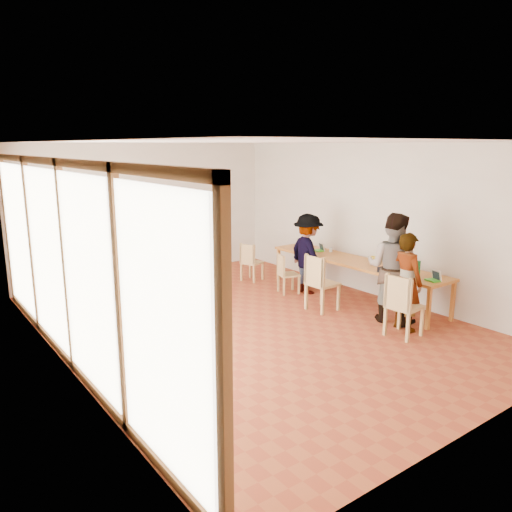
{
  "coord_description": "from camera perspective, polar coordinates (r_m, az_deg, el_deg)",
  "views": [
    {
      "loc": [
        -4.67,
        -6.47,
        2.95
      ],
      "look_at": [
        0.26,
        0.22,
        1.1
      ],
      "focal_mm": 35.0,
      "sensor_mm": 36.0,
      "label": 1
    }
  ],
  "objects": [
    {
      "name": "pink_phone",
      "position": [
        9.23,
        14.13,
        -1.58
      ],
      "size": [
        0.05,
        0.1,
        0.01
      ],
      "primitive_type": "cube",
      "color": "#E63C9D",
      "rests_on": "communal_table"
    },
    {
      "name": "black_pouch",
      "position": [
        9.08,
        14.61,
        -1.6
      ],
      "size": [
        0.16,
        0.26,
        0.09
      ],
      "primitive_type": "cube",
      "color": "black",
      "rests_on": "communal_table"
    },
    {
      "name": "wall_front",
      "position": [
        5.48,
        24.81,
        -3.99
      ],
      "size": [
        6.0,
        0.1,
        3.0
      ],
      "primitive_type": "cube",
      "color": "beige",
      "rests_on": "ground"
    },
    {
      "name": "chair_mid",
      "position": [
        9.02,
        7.16,
        -2.42
      ],
      "size": [
        0.5,
        0.5,
        0.55
      ],
      "rotation": [
        0.0,
        0.0,
        0.04
      ],
      "color": "tan",
      "rests_on": "ground"
    },
    {
      "name": "chair_spare",
      "position": [
        8.3,
        -16.81,
        -4.22
      ],
      "size": [
        0.63,
        0.63,
        0.55
      ],
      "rotation": [
        0.0,
        0.0,
        2.76
      ],
      "color": "tan",
      "rests_on": "ground"
    },
    {
      "name": "person_near",
      "position": [
        8.38,
        16.82,
        -2.84
      ],
      "size": [
        0.43,
        0.61,
        1.61
      ],
      "primitive_type": "imported",
      "rotation": [
        0.0,
        0.0,
        1.49
      ],
      "color": "gray",
      "rests_on": "ground"
    },
    {
      "name": "wall_right",
      "position": [
        10.14,
        13.36,
        3.98
      ],
      "size": [
        0.1,
        8.0,
        3.0
      ],
      "primitive_type": "cube",
      "color": "beige",
      "rests_on": "ground"
    },
    {
      "name": "ceiling",
      "position": [
        7.98,
        -0.58,
        13.05
      ],
      "size": [
        6.0,
        8.0,
        0.04
      ],
      "primitive_type": "cube",
      "color": "white",
      "rests_on": "wall_back"
    },
    {
      "name": "person_mid",
      "position": [
        8.69,
        15.3,
        -1.32
      ],
      "size": [
        0.96,
        1.08,
        1.87
      ],
      "primitive_type": "imported",
      "rotation": [
        0.0,
        0.0,
        1.89
      ],
      "color": "gray",
      "rests_on": "ground"
    },
    {
      "name": "communal_table",
      "position": [
        9.93,
        11.19,
        -0.79
      ],
      "size": [
        0.8,
        4.0,
        0.75
      ],
      "color": "#BA7129",
      "rests_on": "ground"
    },
    {
      "name": "green_bottle",
      "position": [
        8.93,
        18.06,
        -1.43
      ],
      "size": [
        0.07,
        0.07,
        0.28
      ],
      "primitive_type": "cylinder",
      "color": "#12692A",
      "rests_on": "communal_table"
    },
    {
      "name": "laptop_near",
      "position": [
        8.79,
        19.72,
        -2.36
      ],
      "size": [
        0.23,
        0.25,
        0.18
      ],
      "rotation": [
        0.0,
        0.0,
        -0.23
      ],
      "color": "green",
      "rests_on": "communal_table"
    },
    {
      "name": "side_table",
      "position": [
        9.92,
        -18.6,
        -1.42
      ],
      "size": [
        0.9,
        0.9,
        0.75
      ],
      "rotation": [
        0.0,
        0.0,
        -0.39
      ],
      "color": "#BA7129",
      "rests_on": "ground"
    },
    {
      "name": "chair_near",
      "position": [
        8.05,
        16.26,
        -4.79
      ],
      "size": [
        0.51,
        0.51,
        0.54
      ],
      "rotation": [
        0.0,
        0.0,
        0.1
      ],
      "color": "tan",
      "rests_on": "ground"
    },
    {
      "name": "ground",
      "position": [
        8.51,
        -0.53,
        -7.75
      ],
      "size": [
        8.0,
        8.0,
        0.0
      ],
      "primitive_type": "plane",
      "color": "#9D4826",
      "rests_on": "ground"
    },
    {
      "name": "laptop_mid",
      "position": [
        9.26,
        15.48,
        -1.32
      ],
      "size": [
        0.27,
        0.28,
        0.19
      ],
      "rotation": [
        0.0,
        0.0,
        -0.41
      ],
      "color": "green",
      "rests_on": "communal_table"
    },
    {
      "name": "chair_empty",
      "position": [
        10.97,
        -0.73,
        -0.25
      ],
      "size": [
        0.51,
        0.51,
        0.45
      ],
      "rotation": [
        0.0,
        0.0,
        0.34
      ],
      "color": "tan",
      "rests_on": "ground"
    },
    {
      "name": "wall_back",
      "position": [
        11.56,
        -12.29,
        5.05
      ],
      "size": [
        6.0,
        0.1,
        3.0
      ],
      "primitive_type": "cube",
      "color": "beige",
      "rests_on": "ground"
    },
    {
      "name": "yellow_mug",
      "position": [
        9.92,
        13.27,
        -0.32
      ],
      "size": [
        0.16,
        0.16,
        0.1
      ],
      "primitive_type": "imported",
      "rotation": [
        0.0,
        0.0,
        -0.43
      ],
      "color": "yellow",
      "rests_on": "communal_table"
    },
    {
      "name": "laptop_far",
      "position": [
        10.71,
        7.33,
        0.85
      ],
      "size": [
        0.23,
        0.25,
        0.18
      ],
      "rotation": [
        0.0,
        0.0,
        -0.25
      ],
      "color": "green",
      "rests_on": "communal_table"
    },
    {
      "name": "person_far",
      "position": [
        10.09,
        5.94,
        0.24
      ],
      "size": [
        0.77,
        1.13,
        1.62
      ],
      "primitive_type": "imported",
      "rotation": [
        0.0,
        0.0,
        1.41
      ],
      "color": "gray",
      "rests_on": "ground"
    },
    {
      "name": "chair_far",
      "position": [
        10.09,
        3.29,
        -1.56
      ],
      "size": [
        0.47,
        0.47,
        0.43
      ],
      "rotation": [
        0.0,
        0.0,
        -0.31
      ],
      "color": "tan",
      "rests_on": "ground"
    },
    {
      "name": "window_wall",
      "position": [
        6.85,
        -21.07,
        -0.53
      ],
      "size": [
        0.1,
        8.0,
        3.0
      ],
      "primitive_type": "cube",
      "color": "white",
      "rests_on": "ground"
    },
    {
      "name": "condiment_cup",
      "position": [
        8.78,
        17.31,
        -2.35
      ],
      "size": [
        0.08,
        0.08,
        0.06
      ],
      "primitive_type": "cylinder",
      "color": "white",
      "rests_on": "communal_table"
    },
    {
      "name": "clear_glass",
      "position": [
        10.63,
        8.54,
        0.7
      ],
      "size": [
        0.07,
        0.07,
        0.09
      ],
      "primitive_type": "cylinder",
      "color": "silver",
      "rests_on": "communal_table"
    }
  ]
}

